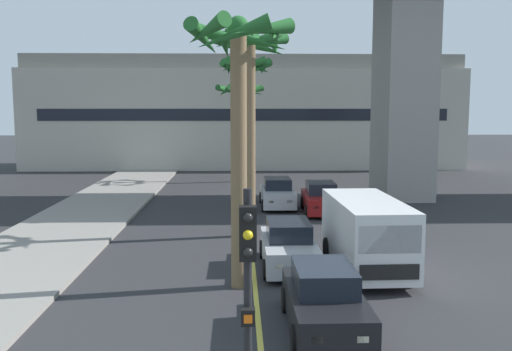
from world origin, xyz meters
TOP-DOWN VIEW (x-y plane):
  - lane_stripe_center at (0.00, 24.00)m, footprint 0.14×56.00m
  - pier_building_backdrop at (0.00, 50.14)m, footprint 38.27×8.04m
  - car_queue_front at (3.70, 26.81)m, footprint 1.93×4.15m
  - car_queue_second at (1.57, 11.64)m, footprint 1.85×4.11m
  - car_queue_third at (1.18, 16.97)m, footprint 1.84×4.10m
  - car_queue_fourth at (1.61, 28.61)m, footprint 1.85×4.11m
  - delivery_van at (3.68, 16.50)m, footprint 2.27×5.30m
  - traffic_light_median_near at (-0.35, 6.33)m, footprint 0.24×0.37m
  - palm_tree_near_median at (-0.36, 39.14)m, footprint 3.56×3.58m
  - palm_tree_mid_median at (-0.47, 14.97)m, footprint 3.24×3.27m
  - palm_tree_far_median at (0.00, 21.69)m, footprint 3.17×3.18m
  - palm_tree_farthest_median at (-0.11, 26.77)m, footprint 2.72×2.73m

SIDE VIEW (x-z plane):
  - lane_stripe_center at x=0.00m, z-range 0.00..0.01m
  - car_queue_front at x=3.70m, z-range -0.06..1.50m
  - car_queue_second at x=1.57m, z-range -0.06..1.50m
  - car_queue_third at x=1.18m, z-range -0.06..1.50m
  - car_queue_fourth at x=1.61m, z-range -0.06..1.50m
  - delivery_van at x=3.68m, z-range 0.11..2.47m
  - traffic_light_median_near at x=-0.35m, z-range 0.61..4.81m
  - pier_building_backdrop at x=0.00m, z-range -0.06..9.77m
  - palm_tree_near_median at x=-0.36m, z-range 2.45..9.50m
  - palm_tree_mid_median at x=-0.47m, z-range 2.12..10.03m
  - palm_tree_farthest_median at x=-0.11m, z-range 2.59..10.47m
  - palm_tree_far_median at x=0.00m, z-range 2.46..10.84m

